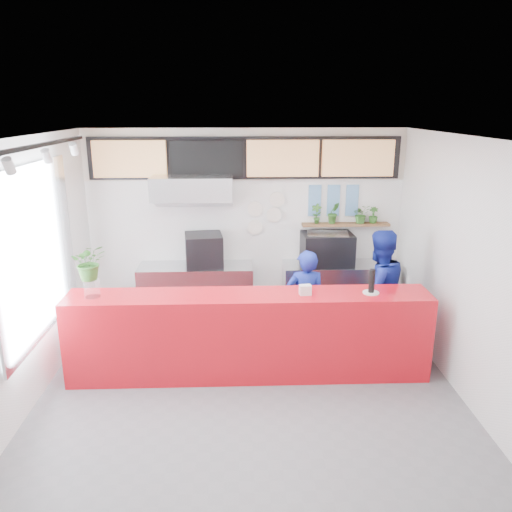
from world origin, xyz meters
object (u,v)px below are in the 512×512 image
(service_counter, at_px, (249,335))
(pepper_mill, at_px, (372,281))
(staff_right, at_px, (377,291))
(panini_oven, at_px, (204,250))
(staff_center, at_px, (305,303))
(espresso_machine, at_px, (327,249))

(service_counter, relative_size, pepper_mill, 15.29)
(staff_right, bearing_deg, panini_oven, -44.18)
(staff_center, bearing_deg, panini_oven, -42.86)
(panini_oven, height_order, staff_center, staff_center)
(panini_oven, relative_size, staff_center, 0.38)
(staff_center, relative_size, staff_right, 0.86)
(service_counter, distance_m, espresso_machine, 2.29)
(service_counter, distance_m, panini_oven, 2.01)
(panini_oven, xyz_separation_m, espresso_machine, (1.94, 0.00, -0.00))
(staff_center, bearing_deg, staff_right, -177.70)
(pepper_mill, bearing_deg, staff_center, 141.48)
(staff_center, height_order, pepper_mill, staff_center)
(espresso_machine, distance_m, staff_right, 1.30)
(staff_right, bearing_deg, espresso_machine, -85.19)
(espresso_machine, bearing_deg, staff_center, -114.22)
(service_counter, height_order, espresso_machine, espresso_machine)
(panini_oven, bearing_deg, pepper_mill, -47.11)
(service_counter, xyz_separation_m, staff_center, (0.78, 0.56, 0.20))
(pepper_mill, bearing_deg, staff_right, 67.26)
(staff_center, relative_size, pepper_mill, 5.07)
(panini_oven, xyz_separation_m, pepper_mill, (2.17, -1.82, 0.11))
(service_counter, distance_m, pepper_mill, 1.67)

